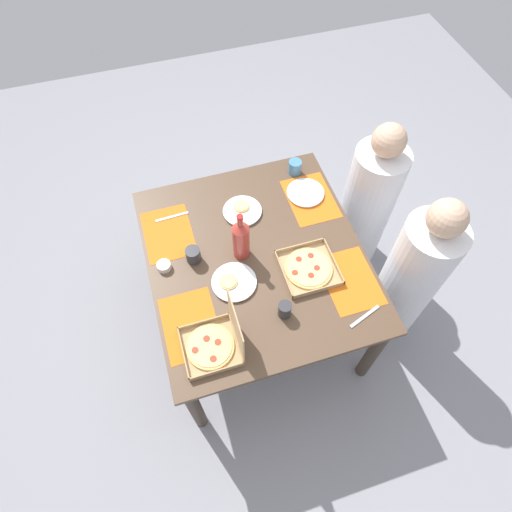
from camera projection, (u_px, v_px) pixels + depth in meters
ground_plane at (256, 313)px, 2.90m from camera, size 6.00×6.00×0.00m
dining_table at (256, 266)px, 2.38m from camera, size 1.27×1.14×0.72m
placemat_near_left at (168, 233)px, 2.37m from camera, size 0.36×0.26×0.00m
placemat_near_right at (190, 325)px, 2.08m from camera, size 0.36×0.26×0.00m
placemat_far_left at (310, 199)px, 2.50m from camera, size 0.36×0.26×0.00m
placemat_far_right at (350, 280)px, 2.21m from camera, size 0.36×0.26×0.00m
pizza_box_edge_far at (309, 268)px, 2.24m from camera, size 0.29×0.29×0.04m
pizza_box_corner_left at (216, 342)px, 1.98m from camera, size 0.26×0.27×0.30m
plate_far_right at (305, 193)px, 2.52m from camera, size 0.22×0.22×0.02m
plate_far_left at (234, 282)px, 2.20m from camera, size 0.23×0.23×0.03m
plate_middle at (242, 211)px, 2.44m from camera, size 0.22×0.22×0.03m
soda_bottle at (241, 239)px, 2.19m from camera, size 0.09×0.09×0.32m
cup_dark at (285, 310)px, 2.07m from camera, size 0.07×0.07×0.09m
cup_clear_left at (193, 255)px, 2.24m from camera, size 0.08×0.08×0.09m
cup_red at (295, 167)px, 2.58m from camera, size 0.08×0.08×0.09m
condiment_bowl at (164, 266)px, 2.24m from camera, size 0.07×0.07×0.04m
fork_by_far_left at (365, 316)px, 2.10m from camera, size 0.08×0.18×0.00m
fork_by_far_right at (172, 217)px, 2.43m from camera, size 0.02×0.19×0.00m
diner_left_seat at (367, 205)px, 2.74m from camera, size 0.32×0.32×1.15m
diner_right_seat at (410, 278)px, 2.44m from camera, size 0.32×0.32×1.19m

